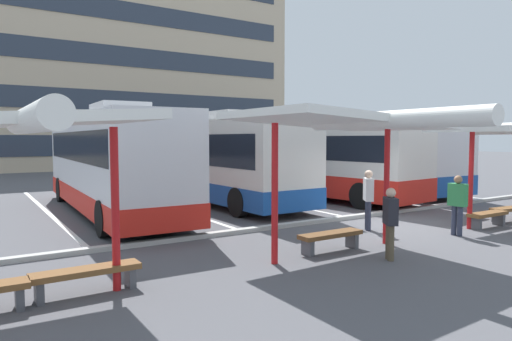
# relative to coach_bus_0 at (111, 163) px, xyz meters

# --- Properties ---
(ground_plane) EXTENTS (160.00, 160.00, 0.00)m
(ground_plane) POSITION_rel_coach_bus_0_xyz_m (6.42, -7.27, -1.77)
(ground_plane) COLOR #515156
(terminal_building) EXTENTS (35.92, 13.39, 21.72)m
(terminal_building) POSITION_rel_coach_bus_0_xyz_m (6.45, 29.59, 7.72)
(terminal_building) COLOR #C6B293
(terminal_building) RESTS_ON ground
(coach_bus_0) EXTENTS (2.87, 11.35, 3.77)m
(coach_bus_0) POSITION_rel_coach_bus_0_xyz_m (0.00, 0.00, 0.00)
(coach_bus_0) COLOR silver
(coach_bus_0) RESTS_ON ground
(coach_bus_1) EXTENTS (2.83, 10.90, 3.69)m
(coach_bus_1) POSITION_rel_coach_bus_0_xyz_m (4.45, 0.62, -0.05)
(coach_bus_1) COLOR silver
(coach_bus_1) RESTS_ON ground
(coach_bus_2) EXTENTS (3.81, 12.51, 3.65)m
(coach_bus_2) POSITION_rel_coach_bus_0_xyz_m (8.79, 0.43, -0.09)
(coach_bus_2) COLOR silver
(coach_bus_2) RESTS_ON ground
(coach_bus_3) EXTENTS (3.32, 11.54, 3.46)m
(coach_bus_3) POSITION_rel_coach_bus_0_xyz_m (12.90, 0.49, -0.19)
(coach_bus_3) COLOR silver
(coach_bus_3) RESTS_ON ground
(lane_stripe_0) EXTENTS (0.16, 14.00, 0.01)m
(lane_stripe_0) POSITION_rel_coach_bus_0_xyz_m (-1.91, 1.49, -1.77)
(lane_stripe_0) COLOR white
(lane_stripe_0) RESTS_ON ground
(lane_stripe_1) EXTENTS (0.16, 14.00, 0.01)m
(lane_stripe_1) POSITION_rel_coach_bus_0_xyz_m (2.26, 1.49, -1.77)
(lane_stripe_1) COLOR white
(lane_stripe_1) RESTS_ON ground
(lane_stripe_2) EXTENTS (0.16, 14.00, 0.01)m
(lane_stripe_2) POSITION_rel_coach_bus_0_xyz_m (6.42, 1.49, -1.77)
(lane_stripe_2) COLOR white
(lane_stripe_2) RESTS_ON ground
(lane_stripe_3) EXTENTS (0.16, 14.00, 0.01)m
(lane_stripe_3) POSITION_rel_coach_bus_0_xyz_m (10.58, 1.49, -1.77)
(lane_stripe_3) COLOR white
(lane_stripe_3) RESTS_ON ground
(lane_stripe_4) EXTENTS (0.16, 14.00, 0.01)m
(lane_stripe_4) POSITION_rel_coach_bus_0_xyz_m (14.74, 1.49, -1.77)
(lane_stripe_4) COLOR white
(lane_stripe_4) RESTS_ON ground
(waiting_shelter_0) EXTENTS (3.77, 4.51, 3.09)m
(waiting_shelter_0) POSITION_rel_coach_bus_0_xyz_m (-3.55, -8.70, 1.06)
(waiting_shelter_0) COLOR red
(waiting_shelter_0) RESTS_ON ground
(bench_1) EXTENTS (1.78, 0.43, 0.45)m
(bench_1) POSITION_rel_coach_bus_0_xyz_m (-2.65, -8.38, -1.43)
(bench_1) COLOR brown
(bench_1) RESTS_ON ground
(waiting_shelter_1) EXTENTS (4.40, 5.38, 3.23)m
(waiting_shelter_1) POSITION_rel_coach_bus_0_xyz_m (2.80, -8.82, 1.20)
(waiting_shelter_1) COLOR red
(waiting_shelter_1) RESTS_ON ground
(bench_2) EXTENTS (1.67, 0.42, 0.45)m
(bench_2) POSITION_rel_coach_bus_0_xyz_m (2.80, -8.39, -1.44)
(bench_2) COLOR brown
(bench_2) RESTS_ON ground
(waiting_shelter_2) EXTENTS (4.09, 4.56, 3.12)m
(waiting_shelter_2) POSITION_rel_coach_bus_0_xyz_m (9.58, -8.82, 1.11)
(waiting_shelter_2) COLOR red
(waiting_shelter_2) RESTS_ON ground
(bench_3) EXTENTS (1.52, 0.43, 0.45)m
(bench_3) POSITION_rel_coach_bus_0_xyz_m (8.68, -8.73, -1.44)
(bench_3) COLOR brown
(bench_3) RESTS_ON ground
(platform_kerb) EXTENTS (44.00, 0.24, 0.12)m
(platform_kerb) POSITION_rel_coach_bus_0_xyz_m (6.42, -5.49, -1.71)
(platform_kerb) COLOR #ADADA8
(platform_kerb) RESTS_ON ground
(waiting_passenger_0) EXTENTS (0.43, 0.50, 1.57)m
(waiting_passenger_0) POSITION_rel_coach_bus_0_xyz_m (3.38, -9.64, -0.88)
(waiting_passenger_0) COLOR brown
(waiting_passenger_0) RESTS_ON ground
(waiting_passenger_1) EXTENTS (0.47, 0.53, 1.73)m
(waiting_passenger_1) POSITION_rel_coach_bus_0_xyz_m (5.39, -7.10, -0.76)
(waiting_passenger_1) COLOR #33384C
(waiting_passenger_1) RESTS_ON ground
(waiting_passenger_2) EXTENTS (0.26, 0.49, 1.64)m
(waiting_passenger_2) POSITION_rel_coach_bus_0_xyz_m (6.86, -8.93, -0.83)
(waiting_passenger_2) COLOR #33384C
(waiting_passenger_2) RESTS_ON ground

